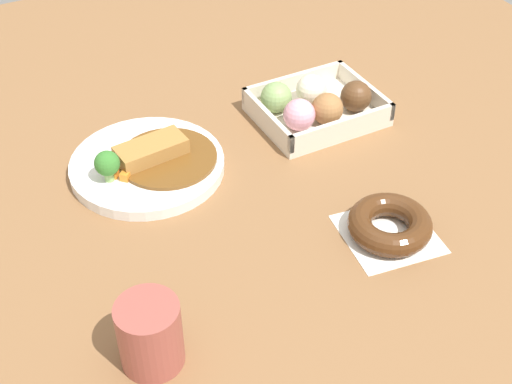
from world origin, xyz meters
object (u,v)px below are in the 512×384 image
(coffee_mug, at_px, (150,334))
(chocolate_ring_donut, at_px, (390,225))
(curry_plate, at_px, (148,163))
(donut_box, at_px, (315,106))

(coffee_mug, bearing_deg, chocolate_ring_donut, 6.65)
(curry_plate, xyz_separation_m, donut_box, (0.30, -0.00, 0.01))
(donut_box, xyz_separation_m, coffee_mug, (-0.42, -0.33, 0.02))
(chocolate_ring_donut, distance_m, coffee_mug, 0.37)
(chocolate_ring_donut, xyz_separation_m, coffee_mug, (-0.37, -0.04, 0.03))
(donut_box, distance_m, chocolate_ring_donut, 0.30)
(curry_plate, bearing_deg, chocolate_ring_donut, -50.18)
(donut_box, bearing_deg, coffee_mug, -141.92)
(donut_box, height_order, coffee_mug, coffee_mug)
(curry_plate, xyz_separation_m, chocolate_ring_donut, (0.24, -0.29, 0.00))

